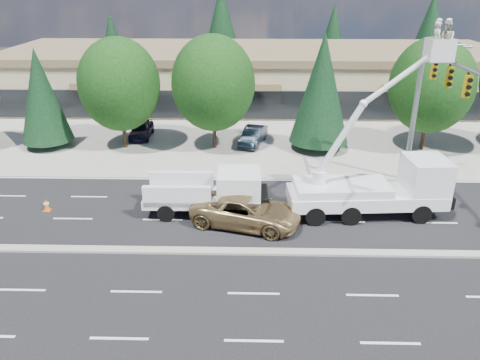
{
  "coord_description": "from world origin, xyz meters",
  "views": [
    {
      "loc": [
        -0.19,
        -19.39,
        12.35
      ],
      "look_at": [
        -0.74,
        3.3,
        2.4
      ],
      "focal_mm": 35.0,
      "sensor_mm": 36.0,
      "label": 1
    }
  ],
  "objects_px": {
    "bucket_truck": "(384,177)",
    "signal_mast": "(431,96)",
    "utility_pickup": "(211,196)",
    "minivan": "(246,211)"
  },
  "relations": [
    {
      "from": "bucket_truck",
      "to": "utility_pickup",
      "type": "bearing_deg",
      "value": 176.38
    },
    {
      "from": "utility_pickup",
      "to": "bucket_truck",
      "type": "bearing_deg",
      "value": -0.43
    },
    {
      "from": "utility_pickup",
      "to": "minivan",
      "type": "distance_m",
      "value": 2.43
    },
    {
      "from": "bucket_truck",
      "to": "signal_mast",
      "type": "bearing_deg",
      "value": 39.71
    },
    {
      "from": "signal_mast",
      "to": "bucket_truck",
      "type": "height_order",
      "value": "bucket_truck"
    },
    {
      "from": "bucket_truck",
      "to": "minivan",
      "type": "xyz_separation_m",
      "value": [
        -7.52,
        -1.46,
        -1.44
      ]
    },
    {
      "from": "utility_pickup",
      "to": "minivan",
      "type": "bearing_deg",
      "value": -36.25
    },
    {
      "from": "signal_mast",
      "to": "utility_pickup",
      "type": "distance_m",
      "value": 13.69
    },
    {
      "from": "minivan",
      "to": "bucket_truck",
      "type": "bearing_deg",
      "value": -63.27
    },
    {
      "from": "utility_pickup",
      "to": "bucket_truck",
      "type": "height_order",
      "value": "bucket_truck"
    }
  ]
}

